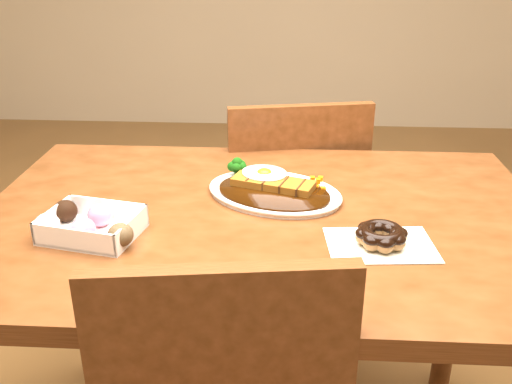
# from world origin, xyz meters

# --- Properties ---
(table) EXTENTS (1.20, 0.80, 0.75)m
(table) POSITION_xyz_m (0.00, 0.00, 0.65)
(table) COLOR #47250E
(table) RESTS_ON ground
(chair_far) EXTENTS (0.49, 0.49, 0.87)m
(chair_far) POSITION_xyz_m (0.06, 0.54, 0.48)
(chair_far) COLOR #47250E
(chair_far) RESTS_ON ground
(katsu_curry_plate) EXTENTS (0.36, 0.32, 0.06)m
(katsu_curry_plate) POSITION_xyz_m (0.02, 0.09, 0.77)
(katsu_curry_plate) COLOR white
(katsu_curry_plate) RESTS_ON table
(donut_box) EXTENTS (0.21, 0.17, 0.05)m
(donut_box) POSITION_xyz_m (-0.33, -0.12, 0.77)
(donut_box) COLOR white
(donut_box) RESTS_ON table
(pon_de_ring) EXTENTS (0.21, 0.16, 0.04)m
(pon_de_ring) POSITION_xyz_m (0.23, -0.12, 0.77)
(pon_de_ring) COLOR silver
(pon_de_ring) RESTS_ON table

